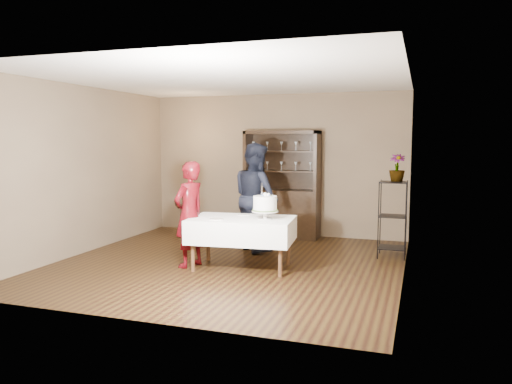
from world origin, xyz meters
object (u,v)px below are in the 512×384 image
plant_etagere (393,216)px  cake (265,205)px  potted_plant (397,168)px  man (256,197)px  cake_table (242,230)px  woman (189,214)px  china_hutch (282,202)px

plant_etagere → cake: (-1.65, -1.38, 0.28)m
plant_etagere → potted_plant: 0.75m
man → cake: bearing=159.4°
cake_table → woman: bearing=-169.6°
china_hutch → plant_etagere: bearing=-26.8°
woman → cake: bearing=115.6°
china_hutch → woman: bearing=-104.6°
woman → cake: (1.10, 0.15, 0.17)m
cake_table → cake: cake is taller
woman → man: 1.46m
plant_etagere → cake_table: (-2.00, -1.39, -0.10)m
plant_etagere → potted_plant: bearing=42.4°
china_hutch → potted_plant: bearing=-25.5°
cake_table → cake: size_ratio=3.00×
plant_etagere → man: 2.21m
plant_etagere → man: bearing=-175.1°
cake_table → cake: bearing=1.9°
man → potted_plant: (2.23, 0.23, 0.51)m
potted_plant → woman: bearing=-150.8°
man → china_hutch: bearing=-49.4°
plant_etagere → man: size_ratio=0.67×
plant_etagere → woman: size_ratio=0.78×
man → potted_plant: man is taller
china_hutch → cake_table: size_ratio=1.30×
china_hutch → plant_etagere: china_hutch is taller
plant_etagere → cake_table: 2.43m
woman → china_hutch: bearing=-176.8°
cake_table → man: bearing=98.8°
plant_etagere → potted_plant: (0.04, 0.04, 0.75)m
cake_table → man: 1.26m
plant_etagere → cake: cake is taller
china_hutch → cake: (0.43, -2.43, 0.27)m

